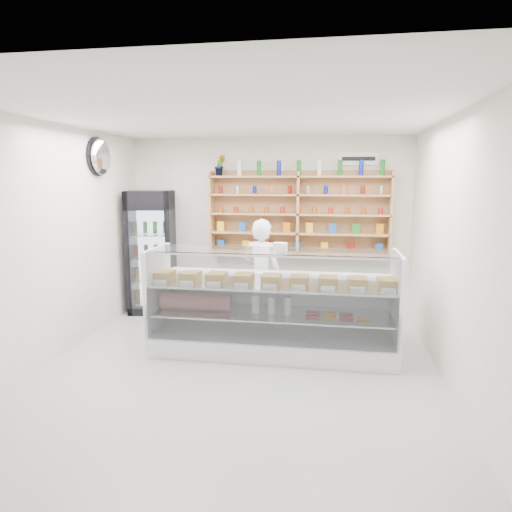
# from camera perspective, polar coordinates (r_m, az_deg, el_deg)

# --- Properties ---
(room) EXTENTS (5.00, 5.00, 5.00)m
(room) POSITION_cam_1_polar(r_m,az_deg,el_deg) (4.99, -2.40, 1.05)
(room) COLOR #9B9CA0
(room) RESTS_ON ground
(display_counter) EXTENTS (2.99, 0.89, 1.30)m
(display_counter) POSITION_cam_1_polar(r_m,az_deg,el_deg) (5.72, 2.02, -8.58)
(display_counter) COLOR white
(display_counter) RESTS_ON floor
(shop_worker) EXTENTS (0.67, 0.52, 1.60)m
(shop_worker) POSITION_cam_1_polar(r_m,az_deg,el_deg) (6.41, 0.72, -2.47)
(shop_worker) COLOR white
(shop_worker) RESTS_ON floor
(drinks_cooler) EXTENTS (0.83, 0.81, 1.96)m
(drinks_cooler) POSITION_cam_1_polar(r_m,az_deg,el_deg) (7.58, -12.93, 0.55)
(drinks_cooler) COLOR black
(drinks_cooler) RESTS_ON floor
(wall_shelving) EXTENTS (2.84, 0.28, 1.33)m
(wall_shelving) POSITION_cam_1_polar(r_m,az_deg,el_deg) (7.21, 5.31, 5.18)
(wall_shelving) COLOR tan
(wall_shelving) RESTS_ON back_wall
(potted_plant) EXTENTS (0.22, 0.20, 0.32)m
(potted_plant) POSITION_cam_1_polar(r_m,az_deg,el_deg) (7.38, -4.51, 11.22)
(potted_plant) COLOR #1E6626
(potted_plant) RESTS_ON wall_shelving
(security_mirror) EXTENTS (0.15, 0.50, 0.50)m
(security_mirror) POSITION_cam_1_polar(r_m,az_deg,el_deg) (6.82, -18.83, 11.68)
(security_mirror) COLOR silver
(security_mirror) RESTS_ON left_wall
(wall_sign) EXTENTS (0.62, 0.03, 0.20)m
(wall_sign) POSITION_cam_1_polar(r_m,az_deg,el_deg) (7.32, 12.69, 11.77)
(wall_sign) COLOR white
(wall_sign) RESTS_ON back_wall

